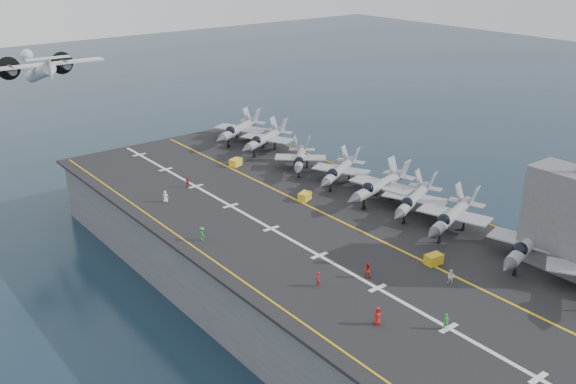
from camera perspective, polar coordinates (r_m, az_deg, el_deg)
ground at (r=94.65m, az=1.50°, el=-8.04°), size 500.00×500.00×0.00m
hull at (r=92.27m, az=1.53°, el=-5.35°), size 36.00×90.00×10.00m
flight_deck at (r=90.03m, az=1.57°, el=-2.40°), size 38.00×92.00×0.40m
foul_line at (r=91.72m, az=3.02°, el=-1.80°), size 0.35×90.00×0.02m
landing_centerline at (r=86.57m, az=-1.51°, el=-3.27°), size 0.50×90.00×0.02m
deck_edge_port at (r=81.21m, az=-7.78°, el=-5.26°), size 0.25×90.00×0.02m
deck_edge_stbd at (r=101.84m, az=9.64°, el=0.37°), size 0.25×90.00×0.02m
island_superstructure at (r=80.63m, az=23.96°, el=-1.40°), size 5.00×10.00×15.00m
fighter_jet_1 at (r=82.12m, az=20.63°, el=-4.23°), size 16.90×13.33×5.17m
fighter_jet_2 at (r=87.32m, az=14.39°, el=-1.98°), size 16.64×13.54×5.00m
fighter_jet_3 at (r=91.90m, az=11.13°, el=-0.54°), size 16.32×13.89×4.80m
fighter_jet_4 at (r=95.54m, az=8.15°, el=0.65°), size 16.74×12.99×5.18m
fighter_jet_5 at (r=101.66m, az=4.59°, el=1.98°), size 16.17×14.16×4.71m
fighter_jet_6 at (r=107.39m, az=1.09°, el=3.07°), size 15.07×15.31×4.48m
fighter_jet_7 at (r=117.25m, az=-2.05°, el=4.82°), size 17.09×14.72×5.00m
fighter_jet_8 at (r=123.17m, az=-4.40°, el=5.66°), size 18.02×15.93×5.23m
tow_cart_a at (r=79.29m, az=12.82°, el=-5.84°), size 2.20×1.54×1.25m
tow_cart_b at (r=95.59m, az=1.49°, el=-0.39°), size 2.40×2.02×1.23m
tow_cart_c at (r=110.34m, az=-4.68°, el=2.64°), size 2.47×2.05×1.27m
crew_0 at (r=66.54m, az=7.97°, el=-10.85°), size 1.34×1.03×1.99m
crew_1 at (r=72.57m, az=2.67°, el=-7.75°), size 1.29×1.27×1.81m
crew_2 at (r=74.84m, az=7.06°, el=-6.90°), size 1.33×1.33×1.88m
crew_3 at (r=83.68m, az=-7.65°, el=-3.70°), size 0.83×1.17×1.87m
crew_4 at (r=101.73m, az=-8.90°, el=0.86°), size 1.12×1.13×1.59m
crew_5 at (r=96.45m, az=-10.85°, el=-0.40°), size 1.27×1.10×1.78m
crew_6 at (r=67.18m, az=13.88°, el=-11.11°), size 1.09×0.76×1.76m
crew_7 at (r=75.32m, az=14.29°, el=-7.32°), size 0.81×1.12×1.76m
transport_plane at (r=129.33m, az=-21.18°, el=9.88°), size 24.79×17.72×5.62m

